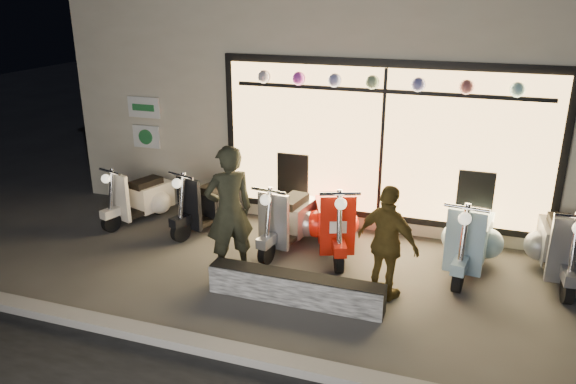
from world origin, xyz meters
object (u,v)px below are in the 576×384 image
at_px(woman, 388,243).
at_px(scooter_silver, 291,218).
at_px(scooter_red, 333,220).
at_px(graffiti_barrier, 295,288).
at_px(man, 229,211).

bearing_deg(woman, scooter_silver, -9.59).
bearing_deg(woman, scooter_red, -24.91).
bearing_deg(scooter_red, scooter_silver, 164.39).
distance_m(graffiti_barrier, scooter_red, 1.79).
height_order(scooter_red, woman, woman).
height_order(graffiti_barrier, man, man).
bearing_deg(scooter_silver, graffiti_barrier, -60.99).
bearing_deg(scooter_red, woman, -71.14).
bearing_deg(scooter_silver, woman, -26.03).
bearing_deg(man, woman, 138.38).
relative_size(scooter_silver, scooter_red, 0.97).
bearing_deg(graffiti_barrier, scooter_silver, 110.51).
xyz_separation_m(graffiti_barrier, scooter_silver, (-0.64, 1.70, 0.24)).
xyz_separation_m(scooter_red, woman, (1.06, -1.25, 0.32)).
bearing_deg(scooter_red, graffiti_barrier, -112.27).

